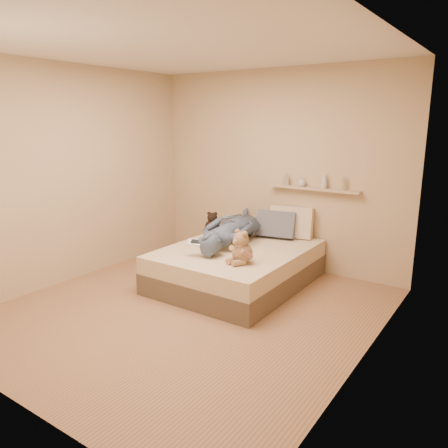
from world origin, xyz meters
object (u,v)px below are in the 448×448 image
Objects in this scene: bed at (237,266)px; wall_shelf at (313,189)px; game_console at (196,242)px; pillow_grey at (276,225)px; dark_plush at (212,224)px; pillow_cream at (291,222)px; teddy_bear at (241,249)px; person at (232,228)px.

wall_shelf reaches higher than bed.
pillow_grey is (0.35, 1.25, 0.00)m from game_console.
dark_plush reaches higher than bed.
dark_plush is 1.05m from pillow_cream.
pillow_cream reaches higher than game_console.
dark_plush is 0.56× the size of pillow_cream.
teddy_bear is 1.16m from pillow_grey.
dark_plush is at bearing -32.77° from person.
person is at bearing -134.76° from wall_shelf.
teddy_bear reaches higher than game_console.
pillow_grey is at bearing 77.43° from bed.
game_console is 1.02m from dark_plush.
dark_plush is at bearing 115.36° from game_console.
dark_plush is 0.49m from person.
teddy_bear is 1.20× the size of dark_plush.
pillow_cream is 0.36× the size of person.
game_console is at bearing -105.66° from pillow_grey.
pillow_cream is 1.10× the size of pillow_grey.
dark_plush is 0.20× the size of person.
game_console is 0.13× the size of person.
pillow_cream reaches higher than pillow_grey.
pillow_cream is (-0.04, 1.28, 0.05)m from teddy_bear.
wall_shelf is at bearing 28.94° from pillow_grey.
person is at bearing 130.08° from teddy_bear.
person is (0.45, -0.20, 0.05)m from dark_plush.
wall_shelf is at bearing -144.02° from person.
teddy_bear is 1.29m from pillow_cream.
person is at bearing -126.43° from pillow_cream.
person is 1.28× the size of wall_shelf.
teddy_bear is at bearing 10.79° from game_console.
wall_shelf reaches higher than teddy_bear.
teddy_bear is at bearing -88.31° from pillow_cream.
bed is 5.13× the size of teddy_bear.
game_console is 0.73m from person.
teddy_bear reaches higher than pillow_grey.
game_console is 0.55× the size of teddy_bear.
game_console is 1.47m from pillow_cream.
game_console is 1.71m from wall_shelf.
wall_shelf is (0.73, 0.74, 0.47)m from person.
wall_shelf is at bearing 17.83° from pillow_cream.
dark_plush is 1.40m from wall_shelf.
bed is at bearing -102.57° from pillow_grey.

